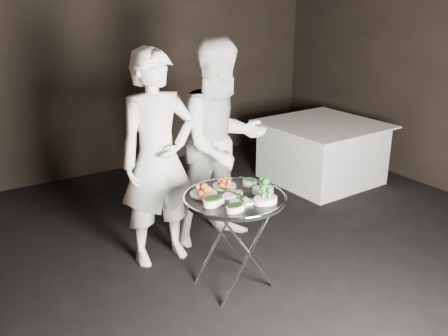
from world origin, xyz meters
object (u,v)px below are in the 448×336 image
dining_table (322,152)px  serving_tray (235,198)px  tray_stand (234,237)px  waiter_left (158,159)px  waiter_right (222,144)px

dining_table → serving_tray: bearing=-148.4°
tray_stand → dining_table: 2.60m
waiter_left → dining_table: waiter_left is taller
serving_tray → waiter_left: size_ratio=0.43×
serving_tray → dining_table: size_ratio=0.61×
waiter_left → waiter_right: bearing=4.5°
tray_stand → serving_tray: bearing=90.0°
serving_tray → waiter_right: 0.84m
serving_tray → tray_stand: bearing=-90.0°
tray_stand → dining_table: (2.21, 1.36, -0.05)m
tray_stand → waiter_right: size_ratio=0.40×
waiter_right → dining_table: (1.85, 0.62, -0.57)m
waiter_right → dining_table: bearing=19.7°
waiter_right → serving_tray: bearing=-114.7°
waiter_right → dining_table: 2.04m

